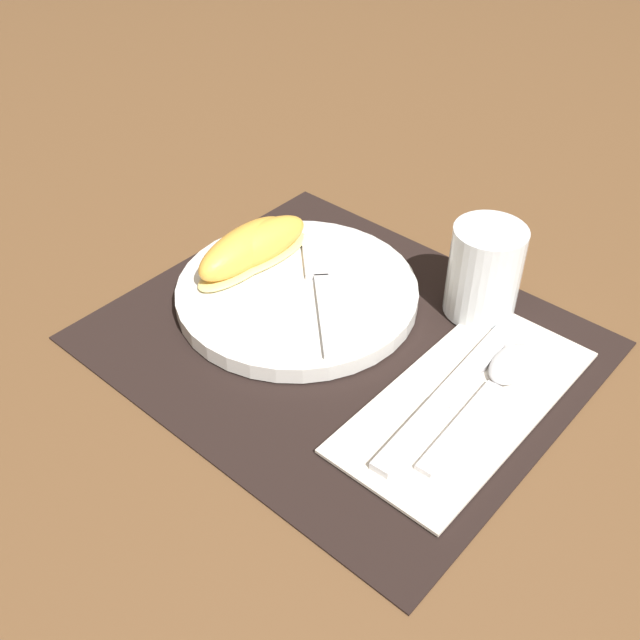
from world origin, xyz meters
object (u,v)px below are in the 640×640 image
at_px(spoon, 499,380).
at_px(citrus_wedge_1, 244,250).
at_px(fork, 320,282).
at_px(citrus_wedge_0, 259,246).
at_px(plate, 297,293).
at_px(juice_glass, 484,276).
at_px(knife, 450,392).

height_order(spoon, citrus_wedge_1, citrus_wedge_1).
bearing_deg(spoon, fork, -177.51).
xyz_separation_m(fork, citrus_wedge_1, (-0.08, -0.02, 0.01)).
xyz_separation_m(citrus_wedge_0, citrus_wedge_1, (-0.00, -0.02, 0.00)).
height_order(fork, citrus_wedge_0, citrus_wedge_0).
xyz_separation_m(plate, citrus_wedge_1, (-0.06, -0.01, 0.02)).
xyz_separation_m(juice_glass, knife, (0.05, -0.12, -0.03)).
distance_m(knife, spoon, 0.04).
bearing_deg(citrus_wedge_1, knife, -1.04).
xyz_separation_m(knife, citrus_wedge_1, (-0.25, 0.00, 0.03)).
distance_m(knife, citrus_wedge_0, 0.25).
distance_m(plate, citrus_wedge_1, 0.07).
xyz_separation_m(plate, juice_glass, (0.14, 0.10, 0.03)).
height_order(juice_glass, knife, juice_glass).
distance_m(plate, fork, 0.02).
bearing_deg(knife, fork, 170.21).
xyz_separation_m(plate, spoon, (0.21, 0.03, -0.00)).
bearing_deg(fork, citrus_wedge_1, -162.16).
height_order(plate, citrus_wedge_1, citrus_wedge_1).
xyz_separation_m(knife, fork, (-0.17, 0.03, 0.01)).
relative_size(juice_glass, knife, 0.40).
xyz_separation_m(plate, fork, (0.01, 0.02, 0.01)).
bearing_deg(citrus_wedge_0, spoon, 3.73).
bearing_deg(knife, citrus_wedge_0, 175.19).
relative_size(spoon, citrus_wedge_0, 1.43).
bearing_deg(citrus_wedge_1, spoon, 7.00).
height_order(citrus_wedge_0, citrus_wedge_1, citrus_wedge_1).
bearing_deg(knife, citrus_wedge_1, 178.96).
bearing_deg(spoon, knife, -122.00).
relative_size(spoon, citrus_wedge_1, 1.40).
bearing_deg(plate, spoon, 6.92).
xyz_separation_m(knife, spoon, (0.02, 0.04, 0.00)).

